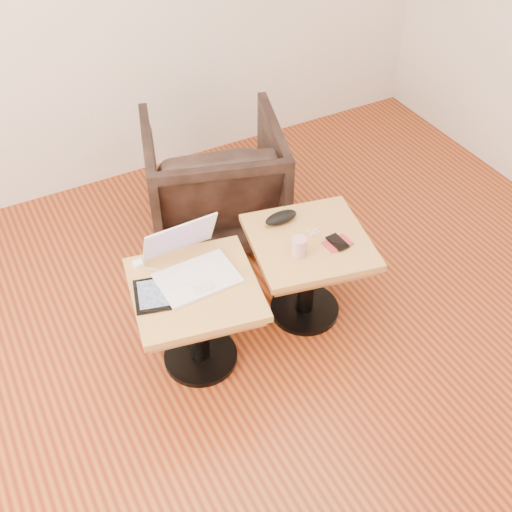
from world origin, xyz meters
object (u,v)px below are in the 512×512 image
striped_cup (299,247)px  laptop (192,265)px  side_table_left (196,306)px  armchair (214,179)px  side_table_right (308,258)px

striped_cup → laptop: bearing=166.4°
side_table_left → laptop: (0.03, 0.09, 0.18)m
side_table_left → armchair: size_ratio=0.83×
side_table_left → side_table_right: same height
striped_cup → armchair: bearing=90.5°
side_table_left → side_table_right: 0.64m
side_table_left → striped_cup: bearing=6.7°
side_table_right → striped_cup: size_ratio=6.94×
side_table_left → laptop: size_ratio=1.81×
side_table_left → striped_cup: size_ratio=6.84×
laptop → striped_cup: laptop is taller
side_table_left → laptop: 0.20m
laptop → armchair: 0.98m
armchair → side_table_right: bearing=114.5°
laptop → armchair: size_ratio=0.46×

